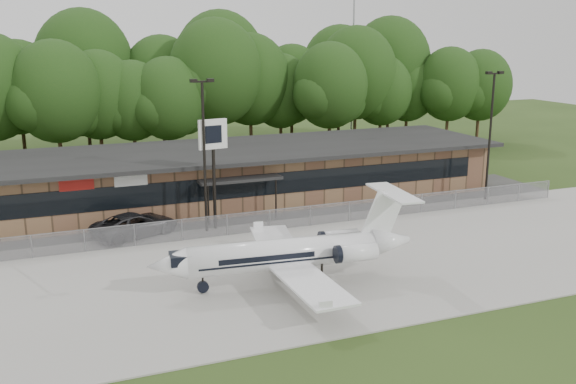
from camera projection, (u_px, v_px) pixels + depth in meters
name	position (u px, v px, depth m)	size (l,w,h in m)	color
ground	(398.00, 318.00, 30.27)	(160.00, 160.00, 0.00)	#2A4016
apron	(327.00, 262.00, 37.48)	(64.00, 18.00, 0.08)	#9E9B93
parking_lot	(262.00, 213.00, 47.86)	(50.00, 9.00, 0.06)	#383835
terminal	(243.00, 173.00, 51.35)	(41.00, 11.65, 4.30)	brown
fence	(284.00, 219.00, 43.62)	(46.00, 0.04, 1.52)	gray
treeline	(189.00, 88.00, 66.36)	(72.00, 12.00, 15.00)	#133711
radio_mast	(353.00, 38.00, 78.44)	(0.20, 0.20, 25.00)	gray
light_pole_mid	(204.00, 145.00, 41.93)	(1.55, 0.30, 10.23)	black
light_pole_right	(491.00, 126.00, 50.15)	(1.55, 0.30, 10.23)	black
business_jet	(292.00, 254.00, 33.79)	(14.42, 12.87, 4.85)	white
suv	(135.00, 225.00, 42.20)	(2.65, 5.74, 1.60)	#343437
pole_sign	(213.00, 146.00, 42.49)	(1.99, 0.52, 7.57)	black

